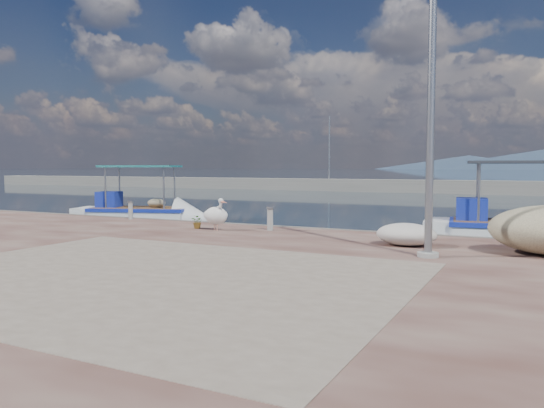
{
  "coord_description": "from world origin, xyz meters",
  "views": [
    {
      "loc": [
        7.11,
        -10.15,
        2.4
      ],
      "look_at": [
        0.0,
        3.8,
        1.3
      ],
      "focal_mm": 35.0,
      "sensor_mm": 36.0,
      "label": 1
    }
  ],
  "objects": [
    {
      "name": "boat_left",
      "position": [
        -8.91,
        8.23,
        0.23
      ],
      "size": [
        6.3,
        3.87,
        2.88
      ],
      "rotation": [
        0.0,
        0.0,
        0.34
      ],
      "color": "white",
      "rests_on": "ground"
    },
    {
      "name": "lamp_post",
      "position": [
        5.02,
        1.23,
        3.8
      ],
      "size": [
        0.44,
        0.96,
        7.0
      ],
      "color": "gray",
      "rests_on": "quay"
    },
    {
      "name": "mountains",
      "position": [
        4.39,
        650.0,
        9.51
      ],
      "size": [
        370.0,
        280.0,
        22.0
      ],
      "color": "#28384C",
      "rests_on": "ground"
    },
    {
      "name": "quay_patch",
      "position": [
        1.0,
        -3.0,
        0.5
      ],
      "size": [
        9.0,
        7.0,
        0.01
      ],
      "primitive_type": "cube",
      "color": "gray",
      "rests_on": "quay"
    },
    {
      "name": "breakwater",
      "position": [
        -0.0,
        40.0,
        0.6
      ],
      "size": [
        120.0,
        2.2,
        7.5
      ],
      "color": "gray",
      "rests_on": "ground"
    },
    {
      "name": "pelican",
      "position": [
        -1.52,
        3.11,
        0.96
      ],
      "size": [
        1.02,
        0.72,
        0.98
      ],
      "rotation": [
        0.0,
        0.0,
        -0.41
      ],
      "color": "tan",
      "rests_on": "quay"
    },
    {
      "name": "boat_right",
      "position": [
        6.54,
        8.88,
        0.24
      ],
      "size": [
        6.53,
        2.89,
        3.03
      ],
      "rotation": [
        0.0,
        0.0,
        0.13
      ],
      "color": "white",
      "rests_on": "ground"
    },
    {
      "name": "net_pile_d",
      "position": [
        4.24,
        2.64,
        0.77
      ],
      "size": [
        1.45,
        1.09,
        0.54
      ],
      "primitive_type": "ellipsoid",
      "color": "silver",
      "rests_on": "quay"
    },
    {
      "name": "bollard_far",
      "position": [
        -6.18,
        4.6,
        0.86
      ],
      "size": [
        0.22,
        0.22,
        0.67
      ],
      "color": "gray",
      "rests_on": "quay"
    },
    {
      "name": "ground",
      "position": [
        0.0,
        0.0,
        0.0
      ],
      "size": [
        1400.0,
        1400.0,
        0.0
      ],
      "primitive_type": "plane",
      "color": "#162635",
      "rests_on": "ground"
    },
    {
      "name": "potted_plant",
      "position": [
        -2.3,
        3.27,
        0.71
      ],
      "size": [
        0.44,
        0.4,
        0.42
      ],
      "primitive_type": "imported",
      "rotation": [
        0.0,
        0.0,
        -0.23
      ],
      "color": "#33722D",
      "rests_on": "quay"
    },
    {
      "name": "bollard_near",
      "position": [
        -0.1,
        3.88,
        0.89
      ],
      "size": [
        0.23,
        0.23,
        0.71
      ],
      "color": "gray",
      "rests_on": "quay"
    }
  ]
}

